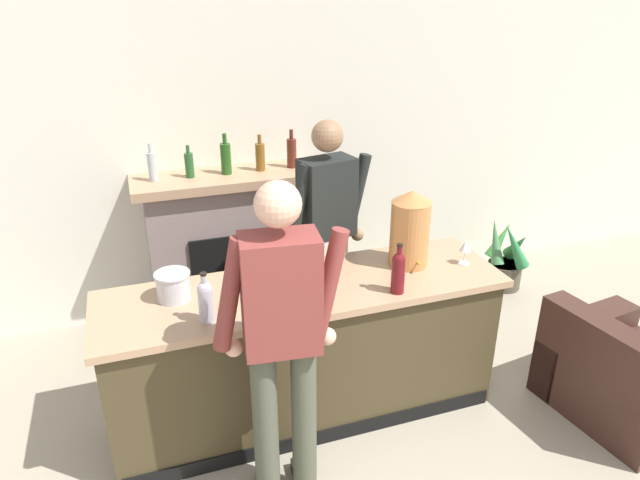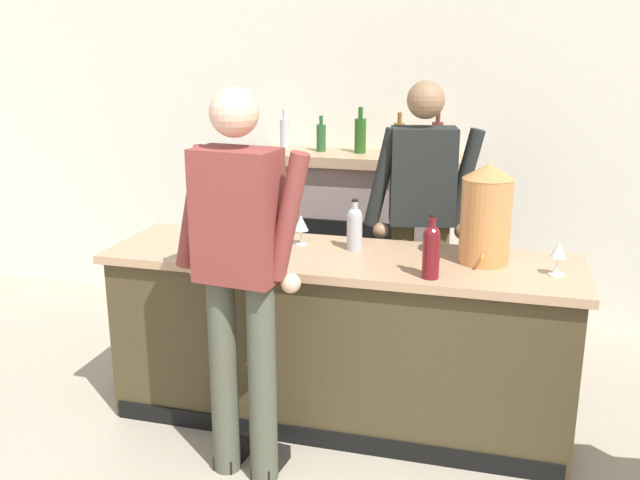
{
  "view_description": "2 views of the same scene",
  "coord_description": "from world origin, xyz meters",
  "views": [
    {
      "loc": [
        -0.78,
        -0.73,
        2.57
      ],
      "look_at": [
        0.29,
        2.39,
        1.08
      ],
      "focal_mm": 32.0,
      "sensor_mm": 36.0,
      "label": 1
    },
    {
      "loc": [
        0.92,
        -1.29,
        2.01
      ],
      "look_at": [
        -0.12,
        2.53,
        0.88
      ],
      "focal_mm": 40.0,
      "sensor_mm": 36.0,
      "label": 2
    }
  ],
  "objects": [
    {
      "name": "bar_counter",
      "position": [
        0.1,
        2.11,
        0.47
      ],
      "size": [
        2.44,
        0.7,
        0.93
      ],
      "color": "#41361F",
      "rests_on": "ground_plane"
    },
    {
      "name": "person_customer",
      "position": [
        -0.21,
        1.49,
        1.01
      ],
      "size": [
        0.66,
        0.34,
        1.81
      ],
      "color": "#494C3C",
      "rests_on": "ground_plane"
    },
    {
      "name": "wine_bottle_riesling_slim",
      "position": [
        0.59,
        1.86,
        1.07
      ],
      "size": [
        0.08,
        0.08,
        0.31
      ],
      "color": "maroon",
      "rests_on": "bar_counter"
    },
    {
      "name": "person_bartender",
      "position": [
        0.44,
        2.66,
        0.99
      ],
      "size": [
        0.65,
        0.36,
        1.78
      ],
      "color": "brown",
      "rests_on": "ground_plane"
    },
    {
      "name": "wine_glass_front_left",
      "position": [
        1.15,
        2.06,
        1.05
      ],
      "size": [
        0.08,
        0.08,
        0.16
      ],
      "color": "silver",
      "rests_on": "bar_counter"
    },
    {
      "name": "wine_glass_front_right",
      "position": [
        -0.26,
        2.27,
        1.05
      ],
      "size": [
        0.08,
        0.08,
        0.17
      ],
      "color": "silver",
      "rests_on": "bar_counter"
    },
    {
      "name": "potted_plant_corner",
      "position": [
        2.33,
        3.12,
        0.28
      ],
      "size": [
        0.37,
        0.41,
        0.7
      ],
      "color": "#4E483A",
      "rests_on": "ground_plane"
    },
    {
      "name": "wall_back_panel",
      "position": [
        0.0,
        3.73,
        1.38
      ],
      "size": [
        12.0,
        0.07,
        2.75
      ],
      "color": "silver",
      "rests_on": "ground_plane"
    },
    {
      "name": "wine_glass_near_bucket",
      "position": [
        -0.15,
        2.24,
        1.04
      ],
      "size": [
        0.08,
        0.08,
        0.16
      ],
      "color": "silver",
      "rests_on": "bar_counter"
    },
    {
      "name": "wine_bottle_rose_blush",
      "position": [
        0.15,
        2.22,
        1.06
      ],
      "size": [
        0.08,
        0.08,
        0.27
      ],
      "color": "#A3A9AC",
      "rests_on": "bar_counter"
    },
    {
      "name": "ice_bucket_steel",
      "position": [
        -0.65,
        2.21,
        1.01
      ],
      "size": [
        0.2,
        0.2,
        0.16
      ],
      "color": "silver",
      "rests_on": "bar_counter"
    },
    {
      "name": "fireplace_stone",
      "position": [
        -0.11,
        3.47,
        0.63
      ],
      "size": [
        1.42,
        0.52,
        1.55
      ],
      "color": "gray",
      "rests_on": "ground_plane"
    },
    {
      "name": "copper_dispenser",
      "position": [
        0.81,
        2.17,
        1.18
      ],
      "size": [
        0.25,
        0.29,
        0.5
      ],
      "color": "#C17D43",
      "rests_on": "bar_counter"
    },
    {
      "name": "armchair_black",
      "position": [
        1.99,
        1.44,
        0.26
      ],
      "size": [
        0.87,
        0.95,
        0.73
      ],
      "color": "#3C231C",
      "rests_on": "ground_plane"
    },
    {
      "name": "wine_bottle_chardonnay_pale",
      "position": [
        -0.51,
        1.91,
        1.06
      ],
      "size": [
        0.08,
        0.08,
        0.29
      ],
      "color": "#B2AFBE",
      "rests_on": "bar_counter"
    }
  ]
}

